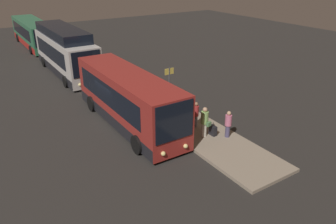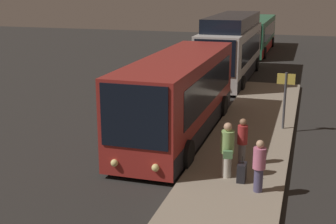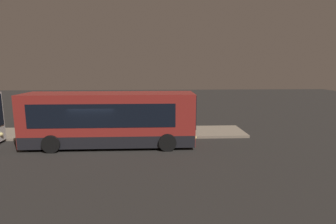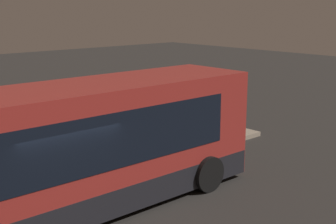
% 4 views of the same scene
% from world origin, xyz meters
% --- Properties ---
extents(platform, '(20.00, 3.16, 0.17)m').
position_xyz_m(platform, '(0.00, 3.18, 0.09)').
color(platform, gray).
rests_on(platform, ground).
extents(bus_lead, '(10.24, 2.74, 3.25)m').
position_xyz_m(bus_lead, '(0.80, 0.30, 1.62)').
color(bus_lead, maroon).
rests_on(bus_lead, ground).
extents(passenger_boarding, '(0.43, 0.43, 1.59)m').
position_xyz_m(passenger_boarding, '(3.74, 3.27, 1.04)').
color(passenger_boarding, gray).
rests_on(passenger_boarding, platform).
extents(passenger_waiting, '(0.37, 0.37, 1.57)m').
position_xyz_m(passenger_waiting, '(5.70, 4.03, 1.02)').
color(passenger_waiting, '#4C476B').
rests_on(passenger_waiting, platform).
extents(passenger_with_bags, '(0.66, 0.51, 1.77)m').
position_xyz_m(passenger_with_bags, '(4.93, 2.97, 1.12)').
color(passenger_with_bags, silver).
rests_on(passenger_with_bags, platform).
extents(suitcase, '(0.47, 0.25, 0.81)m').
position_xyz_m(suitcase, '(5.10, 3.47, 0.46)').
color(suitcase, black).
rests_on(suitcase, platform).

